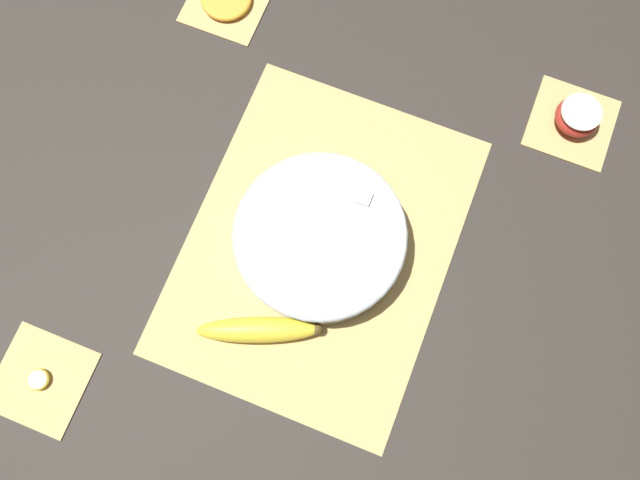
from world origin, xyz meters
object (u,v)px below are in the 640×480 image
Objects in this scene: fruit_salad_bowl at (320,238)px; banana_coin_single at (39,380)px; apple_half at (578,116)px; whole_banana at (259,330)px.

banana_coin_single is at bearing -41.92° from fruit_salad_bowl.
fruit_salad_bowl reaches higher than banana_coin_single.
banana_coin_single is at bearing -41.94° from apple_half.
apple_half reaches higher than banana_coin_single.
apple_half is at bearing 138.04° from fruit_salad_bowl.
whole_banana is 0.60m from apple_half.
whole_banana is (0.16, -0.03, -0.02)m from fruit_salad_bowl.
banana_coin_single is (0.18, -0.27, -0.01)m from whole_banana.
apple_half is 2.21× the size of banana_coin_single.
banana_coin_single is (0.34, -0.30, -0.03)m from fruit_salad_bowl.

